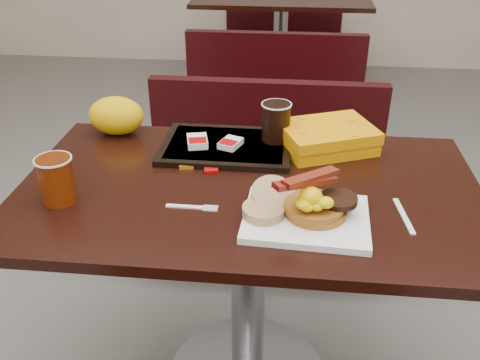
# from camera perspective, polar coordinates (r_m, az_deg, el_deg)

# --- Properties ---
(table_near) EXTENTS (1.20, 0.70, 0.75)m
(table_near) POSITION_cam_1_polar(r_m,az_deg,el_deg) (1.58, 0.88, -12.46)
(table_near) COLOR black
(table_near) RESTS_ON floor
(bench_near_n) EXTENTS (1.00, 0.46, 0.72)m
(bench_near_n) POSITION_cam_1_polar(r_m,az_deg,el_deg) (2.16, 2.53, -0.21)
(bench_near_n) COLOR black
(bench_near_n) RESTS_ON floor
(table_far) EXTENTS (1.20, 0.70, 0.75)m
(table_far) POSITION_cam_1_polar(r_m,az_deg,el_deg) (3.91, 4.37, 13.97)
(table_far) COLOR black
(table_far) RESTS_ON floor
(bench_far_s) EXTENTS (1.00, 0.46, 0.72)m
(bench_far_s) POSITION_cam_1_polar(r_m,az_deg,el_deg) (3.25, 3.90, 10.38)
(bench_far_s) COLOR black
(bench_far_s) RESTS_ON floor
(bench_far_n) EXTENTS (1.00, 0.46, 0.72)m
(bench_far_n) POSITION_cam_1_polar(r_m,az_deg,el_deg) (4.60, 4.69, 16.15)
(bench_far_n) COLOR black
(bench_far_n) RESTS_ON floor
(platter) EXTENTS (0.30, 0.24, 0.02)m
(platter) POSITION_cam_1_polar(r_m,az_deg,el_deg) (1.22, 7.21, -4.21)
(platter) COLOR white
(platter) RESTS_ON table_near
(pancake_stack) EXTENTS (0.16, 0.16, 0.03)m
(pancake_stack) POSITION_cam_1_polar(r_m,az_deg,el_deg) (1.22, 8.28, -3.02)
(pancake_stack) COLOR #A8581C
(pancake_stack) RESTS_ON platter
(sausage_patty) EXTENTS (0.10, 0.10, 0.01)m
(sausage_patty) POSITION_cam_1_polar(r_m,az_deg,el_deg) (1.22, 10.70, -2.10)
(sausage_patty) COLOR black
(sausage_patty) RESTS_ON pancake_stack
(scrambled_eggs) EXTENTS (0.09, 0.08, 0.05)m
(scrambled_eggs) POSITION_cam_1_polar(r_m,az_deg,el_deg) (1.18, 7.73, -2.07)
(scrambled_eggs) COLOR yellow
(scrambled_eggs) RESTS_ON pancake_stack
(bacon_strips) EXTENTS (0.18, 0.16, 0.01)m
(bacon_strips) POSITION_cam_1_polar(r_m,az_deg,el_deg) (1.18, 7.18, -0.10)
(bacon_strips) COLOR #430407
(bacon_strips) RESTS_ON scrambled_eggs
(muffin_bottom) EXTENTS (0.10, 0.10, 0.02)m
(muffin_bottom) POSITION_cam_1_polar(r_m,az_deg,el_deg) (1.21, 2.57, -3.37)
(muffin_bottom) COLOR tan
(muffin_bottom) RESTS_ON platter
(muffin_top) EXTENTS (0.12, 0.12, 0.06)m
(muffin_top) POSITION_cam_1_polar(r_m,az_deg,el_deg) (1.25, 3.53, -1.54)
(muffin_top) COLOR tan
(muffin_top) RESTS_ON platter
(coffee_cup_near) EXTENTS (0.11, 0.11, 0.12)m
(coffee_cup_near) POSITION_cam_1_polar(r_m,az_deg,el_deg) (1.34, -19.37, 0.01)
(coffee_cup_near) COLOR #882904
(coffee_cup_near) RESTS_ON table_near
(fork) EXTENTS (0.13, 0.02, 0.00)m
(fork) POSITION_cam_1_polar(r_m,az_deg,el_deg) (1.28, -6.08, -2.90)
(fork) COLOR white
(fork) RESTS_ON table_near
(knife) EXTENTS (0.03, 0.15, 0.00)m
(knife) POSITION_cam_1_polar(r_m,az_deg,el_deg) (1.30, 17.45, -3.74)
(knife) COLOR white
(knife) RESTS_ON table_near
(condiment_syrup) EXTENTS (0.05, 0.04, 0.01)m
(condiment_syrup) POSITION_cam_1_polar(r_m,az_deg,el_deg) (1.45, -5.85, 1.59)
(condiment_syrup) COLOR #9E5A06
(condiment_syrup) RESTS_ON table_near
(condiment_ketchup) EXTENTS (0.04, 0.04, 0.01)m
(condiment_ketchup) POSITION_cam_1_polar(r_m,az_deg,el_deg) (1.43, -3.17, 1.08)
(condiment_ketchup) COLOR #8C0504
(condiment_ketchup) RESTS_ON table_near
(tray) EXTENTS (0.38, 0.27, 0.02)m
(tray) POSITION_cam_1_polar(r_m,az_deg,el_deg) (1.54, -1.50, 3.69)
(tray) COLOR black
(tray) RESTS_ON table_near
(hashbrown_sleeve_left) EXTENTS (0.07, 0.09, 0.02)m
(hashbrown_sleeve_left) POSITION_cam_1_polar(r_m,az_deg,el_deg) (1.54, -4.68, 4.23)
(hashbrown_sleeve_left) COLOR silver
(hashbrown_sleeve_left) RESTS_ON tray
(hashbrown_sleeve_right) EXTENTS (0.07, 0.08, 0.02)m
(hashbrown_sleeve_right) POSITION_cam_1_polar(r_m,az_deg,el_deg) (1.52, -1.04, 4.02)
(hashbrown_sleeve_right) COLOR silver
(hashbrown_sleeve_right) RESTS_ON tray
(coffee_cup_far) EXTENTS (0.08, 0.08, 0.11)m
(coffee_cup_far) POSITION_cam_1_polar(r_m,az_deg,el_deg) (1.55, 3.95, 6.34)
(coffee_cup_far) COLOR black
(coffee_cup_far) RESTS_ON tray
(clamshell) EXTENTS (0.32, 0.28, 0.07)m
(clamshell) POSITION_cam_1_polar(r_m,az_deg,el_deg) (1.56, 9.48, 4.62)
(clamshell) COLOR orange
(clamshell) RESTS_ON table_near
(paper_bag) EXTENTS (0.19, 0.15, 0.12)m
(paper_bag) POSITION_cam_1_polar(r_m,az_deg,el_deg) (1.67, -13.35, 6.86)
(paper_bag) COLOR #E1A607
(paper_bag) RESTS_ON table_near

